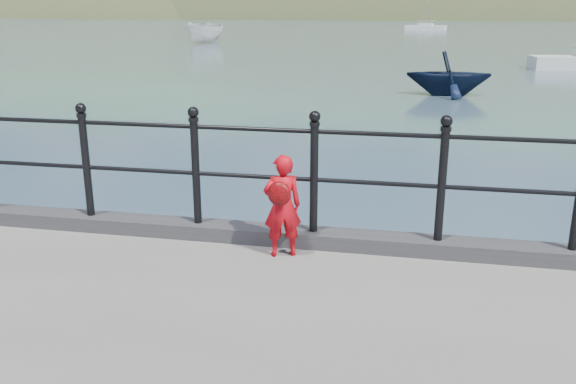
% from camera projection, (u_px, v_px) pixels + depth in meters
% --- Properties ---
extents(ground, '(600.00, 600.00, 0.00)m').
position_uv_depth(ground, '(260.00, 321.00, 6.62)').
color(ground, '#2D4251').
rests_on(ground, ground).
extents(kerb, '(60.00, 0.30, 0.15)m').
position_uv_depth(kerb, '(255.00, 233.00, 6.17)').
color(kerb, '#28282B').
rests_on(kerb, quay).
extents(railing, '(18.11, 0.11, 1.20)m').
position_uv_depth(railing, '(254.00, 162.00, 5.95)').
color(railing, black).
rests_on(railing, kerb).
extents(far_shore, '(830.00, 200.00, 156.00)m').
position_uv_depth(far_shore, '(513.00, 78.00, 230.23)').
color(far_shore, '#333A21').
rests_on(far_shore, ground).
extents(child, '(0.42, 0.36, 0.98)m').
position_uv_depth(child, '(282.00, 205.00, 5.68)').
color(child, red).
rests_on(child, quay).
extents(launch_white, '(3.40, 5.36, 1.94)m').
position_uv_depth(launch_white, '(205.00, 33.00, 56.36)').
color(launch_white, white).
rests_on(launch_white, ground).
extents(launch_navy, '(3.32, 2.91, 1.66)m').
position_uv_depth(launch_navy, '(449.00, 74.00, 23.27)').
color(launch_navy, black).
rests_on(launch_navy, ground).
extents(sailboat_deep, '(6.06, 3.27, 8.64)m').
position_uv_depth(sailboat_deep, '(426.00, 28.00, 88.37)').
color(sailboat_deep, silver).
rests_on(sailboat_deep, ground).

